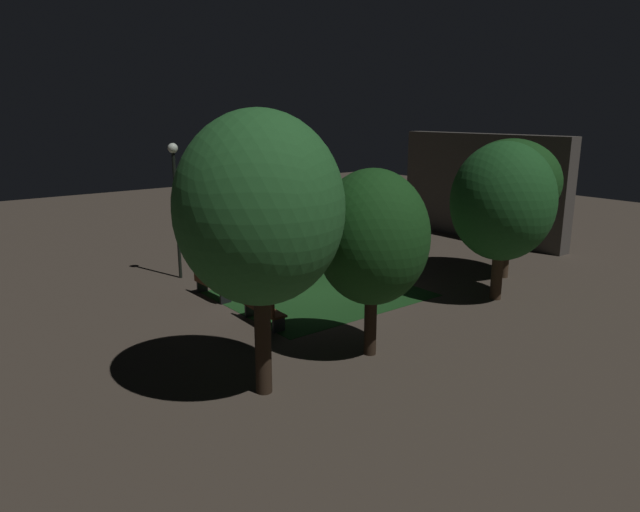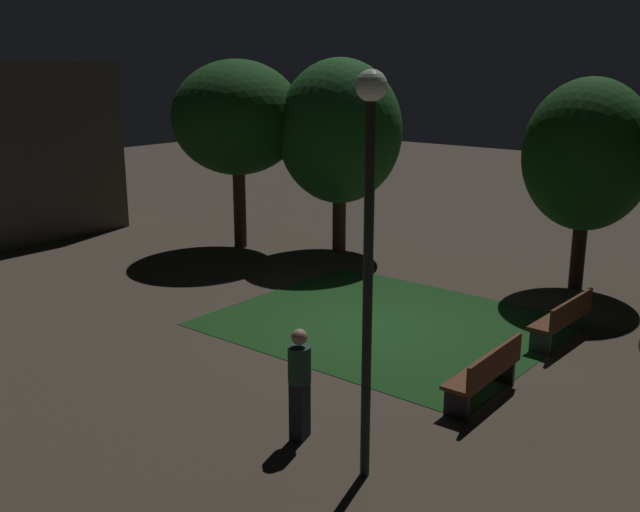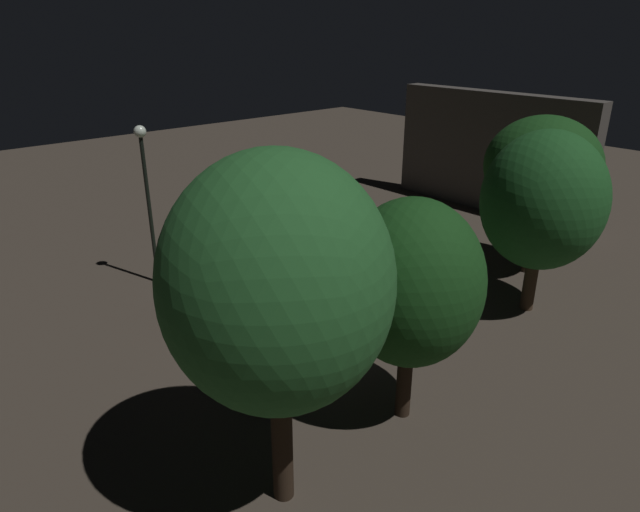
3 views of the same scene
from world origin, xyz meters
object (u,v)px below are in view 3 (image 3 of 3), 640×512
Objects in this scene: bench_lawn_edge at (197,302)px; lamp_post_plaza_east at (146,181)px; bench_front_left at (264,346)px; pedestrian at (194,250)px; tree_tall_center at (542,166)px; tree_back_right at (411,284)px; tree_left_canopy at (543,201)px; tree_lawn_side at (277,285)px.

lamp_post_plaza_east reaches higher than bench_lawn_edge.
bench_lawn_edge is 3.14m from bench_front_left.
lamp_post_plaza_east is at bearing 175.72° from bench_lawn_edge.
pedestrian is at bearing 151.39° from bench_lawn_edge.
lamp_post_plaza_east is (-7.46, -9.67, -0.24)m from tree_tall_center.
bench_front_left is at bearing -163.33° from tree_back_right.
tree_left_canopy is 10.78m from pedestrian.
pedestrian is at bearing 158.58° from tree_lawn_side.
tree_lawn_side is 10.63m from pedestrian.
bench_front_left is 0.29× the size of tree_lawn_side.
bench_front_left is 0.36× the size of lamp_post_plaza_east.
bench_front_left is at bearing -2.06° from lamp_post_plaza_east.
bench_lawn_edge is at bearing 161.69° from tree_lawn_side.
tree_tall_center is at bearing 100.08° from tree_lawn_side.
pedestrian is (-9.35, 0.42, -2.22)m from tree_back_right.
tree_left_canopy reaches higher than bench_lawn_edge.
tree_lawn_side is (0.06, -3.28, 1.05)m from tree_back_right.
tree_lawn_side is at bearing -31.87° from bench_front_left.
tree_tall_center is (-2.09, 8.83, 0.52)m from tree_back_right.
lamp_post_plaza_east is at bearing -175.00° from tree_back_right.
tree_back_right is 9.59m from lamp_post_plaza_east.
bench_front_left is at bearing -14.13° from pedestrian.
tree_back_right is at bearing 91.12° from tree_lawn_side.
bench_lawn_edge is 1.12× the size of pedestrian.
tree_left_canopy reaches higher than tree_back_right.
pedestrian is (-7.26, -8.42, -2.75)m from tree_tall_center.
tree_left_canopy is at bearing 39.18° from lamp_post_plaza_east.
bench_lawn_edge is 0.35× the size of tree_left_canopy.
pedestrian is (-5.84, 1.47, 0.37)m from bench_front_left.
tree_back_right is 0.92× the size of tree_left_canopy.
lamp_post_plaza_east is at bearing 165.76° from tree_lawn_side.
tree_tall_center is at bearing 103.31° from tree_back_right.
tree_back_right is at bearing 8.98° from bench_lawn_edge.
tree_back_right is at bearing -76.69° from tree_tall_center.
bench_lawn_edge is at bearing -28.61° from pedestrian.
tree_lawn_side is at bearing -88.88° from tree_back_right.
tree_back_right is 2.97× the size of pedestrian.
tree_lawn_side is (6.72, -2.22, 3.64)m from bench_lawn_edge.
tree_left_canopy is 2.84m from tree_tall_center.
pedestrian is at bearing 177.45° from tree_back_right.
bench_front_left is at bearing -98.20° from tree_tall_center.
lamp_post_plaza_east is at bearing 177.94° from bench_front_left.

